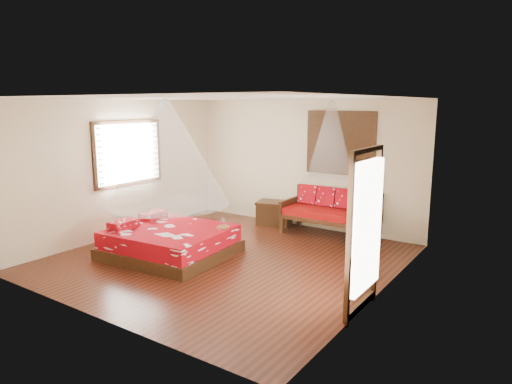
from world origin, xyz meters
TOP-DOWN VIEW (x-y plane):
  - room at (0.00, 0.00)m, footprint 5.54×5.54m
  - bed at (-0.98, -0.43)m, footprint 2.17×1.99m
  - daybed at (0.89, 2.39)m, footprint 1.95×0.87m
  - storage_chest at (-0.54, 2.45)m, footprint 0.90×0.75m
  - shutter_panel at (0.89, 2.72)m, footprint 1.52×0.06m
  - window_left at (-2.71, 0.20)m, footprint 0.10×1.74m
  - glazed_door at (2.72, -0.60)m, footprint 0.08×1.02m
  - wine_tray at (-0.19, 0.14)m, footprint 0.23×0.23m
  - mosquito_net_main at (-0.96, -0.43)m, footprint 2.14×2.14m
  - mosquito_net_daybed at (0.89, 2.25)m, footprint 0.93×0.93m

SIDE VIEW (x-z plane):
  - bed at x=-0.98m, z-range -0.07..0.57m
  - storage_chest at x=-0.54m, z-range 0.00..0.54m
  - daybed at x=0.89m, z-range 0.03..1.01m
  - wine_tray at x=-0.19m, z-range 0.45..0.65m
  - glazed_door at x=2.72m, z-range -0.01..2.15m
  - room at x=0.00m, z-range -0.02..2.82m
  - window_left at x=-2.71m, z-range 1.03..2.37m
  - mosquito_net_main at x=-0.96m, z-range 0.95..2.75m
  - shutter_panel at x=0.89m, z-range 1.24..2.56m
  - mosquito_net_daybed at x=0.89m, z-range 1.25..2.75m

